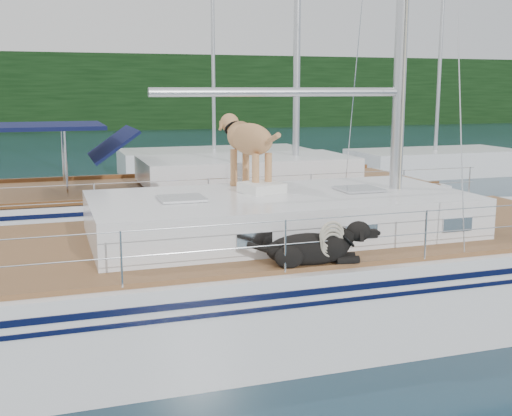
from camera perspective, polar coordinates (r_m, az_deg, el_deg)
name	(u,v)px	position (r m, az deg, el deg)	size (l,w,h in m)	color
ground	(227,325)	(9.14, -2.63, -10.32)	(120.00, 120.00, 0.00)	black
tree_line	(72,92)	(53.28, -16.06, 9.86)	(90.00, 3.00, 6.00)	black
shore_bank	(73,122)	(54.54, -15.99, 7.35)	(92.00, 1.00, 1.20)	#595147
main_sailboat	(233,277)	(8.94, -2.06, -6.14)	(12.00, 3.80, 14.01)	white
neighbor_sailboat	(201,207)	(14.55, -4.90, 0.10)	(11.00, 3.50, 13.30)	white
bg_boat_center	(214,162)	(25.19, -3.72, 4.13)	(7.20, 3.00, 11.65)	white
bg_boat_east	(435,163)	(25.74, 15.60, 3.91)	(6.40, 3.00, 11.65)	white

